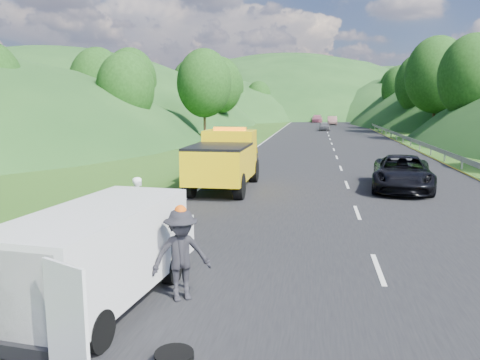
% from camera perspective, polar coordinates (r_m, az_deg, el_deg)
% --- Properties ---
extents(ground, '(320.00, 320.00, 0.00)m').
position_cam_1_polar(ground, '(13.84, 2.92, -7.37)').
color(ground, '#38661E').
rests_on(ground, ground).
extents(road_surface, '(14.00, 200.00, 0.02)m').
position_cam_1_polar(road_surface, '(53.35, 10.92, 4.90)').
color(road_surface, black).
rests_on(road_surface, ground).
extents(guardrail, '(0.06, 140.00, 1.52)m').
position_cam_1_polar(guardrail, '(66.39, 16.96, 5.49)').
color(guardrail, gray).
rests_on(guardrail, ground).
extents(tree_line_left, '(14.00, 140.00, 14.00)m').
position_cam_1_polar(tree_line_left, '(76.08, -6.41, 6.27)').
color(tree_line_left, '#24591A').
rests_on(tree_line_left, ground).
extents(tree_line_right, '(14.00, 140.00, 14.00)m').
position_cam_1_polar(tree_line_right, '(76.39, 25.73, 5.42)').
color(tree_line_right, '#24591A').
rests_on(tree_line_right, ground).
extents(hills_backdrop, '(201.00, 288.60, 44.00)m').
position_cam_1_polar(hills_backdrop, '(148.02, 11.28, 7.61)').
color(hills_backdrop, '#2D5B23').
rests_on(hills_backdrop, ground).
extents(tow_truck, '(2.54, 6.61, 2.83)m').
position_cam_1_polar(tow_truck, '(21.72, -1.85, 2.48)').
color(tow_truck, black).
rests_on(tow_truck, ground).
extents(white_van, '(3.10, 5.87, 2.02)m').
position_cam_1_polar(white_van, '(9.57, -16.39, -8.28)').
color(white_van, black).
rests_on(white_van, ground).
extents(woman, '(0.67, 0.75, 1.69)m').
position_cam_1_polar(woman, '(15.22, -12.08, -6.01)').
color(woman, white).
rests_on(woman, ground).
extents(child, '(0.65, 0.65, 1.06)m').
position_cam_1_polar(child, '(14.59, -7.53, -6.55)').
color(child, tan).
rests_on(child, ground).
extents(worker, '(1.40, 1.22, 1.88)m').
position_cam_1_polar(worker, '(9.93, -7.05, -14.32)').
color(worker, black).
rests_on(worker, ground).
extents(suitcase, '(0.43, 0.28, 0.64)m').
position_cam_1_polar(suitcase, '(15.16, -12.26, -4.83)').
color(suitcase, '#4F4E3B').
rests_on(suitcase, ground).
extents(passing_suv, '(3.32, 5.93, 1.57)m').
position_cam_1_polar(passing_suv, '(22.99, 19.06, -1.14)').
color(passing_suv, black).
rests_on(passing_suv, ground).
extents(dist_car_a, '(1.53, 3.81, 1.30)m').
position_cam_1_polar(dist_car_a, '(70.54, 10.25, 5.95)').
color(dist_car_a, '#4F4F54').
rests_on(dist_car_a, ground).
extents(dist_car_b, '(1.69, 4.85, 1.60)m').
position_cam_1_polar(dist_car_b, '(89.69, 11.16, 6.61)').
color(dist_car_b, '#795351').
rests_on(dist_car_b, ground).
extents(dist_car_c, '(2.19, 5.38, 1.56)m').
position_cam_1_polar(dist_car_c, '(100.17, 9.37, 6.93)').
color(dist_car_c, '#90485E').
rests_on(dist_car_c, ground).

